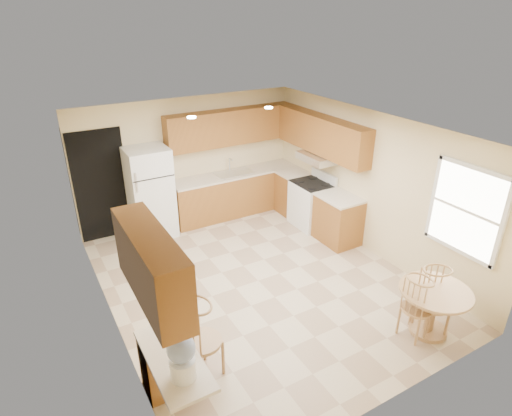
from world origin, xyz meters
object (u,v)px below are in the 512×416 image
refrigerator (150,193)px  chair_table_b (441,300)px  dining_table (433,305)px  chair_desk (205,337)px  chair_table_a (424,305)px  water_crock (182,357)px  stove (312,204)px

refrigerator → chair_table_b: refrigerator is taller
dining_table → chair_desk: bearing=165.8°
chair_table_a → water_crock: 3.22m
stove → chair_table_a: 3.48m
refrigerator → dining_table: bearing=-62.9°
chair_table_b → chair_desk: 3.07m
water_crock → dining_table: bearing=-3.6°
refrigerator → stove: refrigerator is taller
chair_table_b → chair_desk: bearing=4.3°
refrigerator → water_crock: size_ratio=3.03×
chair_table_b → chair_desk: (-2.95, 0.84, 0.06)m
refrigerator → chair_table_b: size_ratio=1.80×
stove → chair_desk: (-3.47, -2.64, 0.18)m
refrigerator → stove: (2.88, -1.22, -0.40)m
dining_table → refrigerator: bearing=117.1°
chair_table_a → water_crock: water_crock is taller
stove → chair_table_a: bearing=-102.5°
stove → water_crock: 5.07m
chair_desk → refrigerator: bearing=153.0°
chair_table_b → refrigerator: bearing=-43.3°
chair_desk → stove: bearing=109.0°
refrigerator → dining_table: size_ratio=1.87×
dining_table → chair_table_a: size_ratio=1.02×
chair_desk → chair_table_a: bearing=56.2°
water_crock → stove: bearing=38.9°
refrigerator → chair_table_a: (2.12, -4.62, -0.31)m
dining_table → chair_table_b: size_ratio=0.96×
dining_table → water_crock: water_crock is taller
dining_table → chair_desk: 3.05m
dining_table → chair_table_a: chair_table_a is taller
refrigerator → chair_table_a: size_ratio=1.91×
stove → water_crock: size_ratio=1.90×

